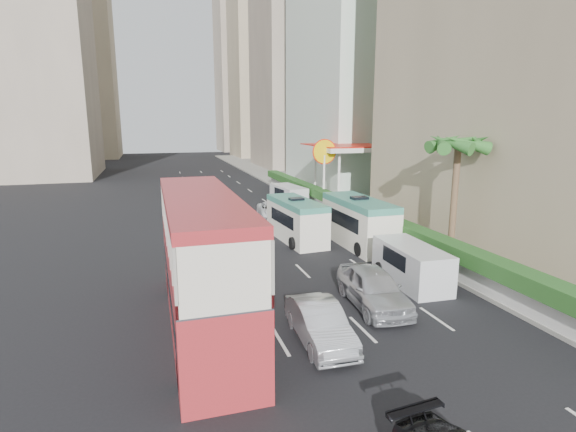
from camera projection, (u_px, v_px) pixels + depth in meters
name	position (u px, v px, depth m)	size (l,w,h in m)	color
ground_plane	(350.00, 307.00, 18.78)	(200.00, 200.00, 0.00)	black
double_decker_bus	(203.00, 262.00, 16.55)	(2.50, 11.00, 5.06)	#AF282C
car_silver_lane_a	(319.00, 342.00, 15.84)	(1.49, 4.26, 1.40)	silver
car_silver_lane_b	(372.00, 306.00, 18.89)	(1.95, 4.85, 1.65)	silver
van_asset	(272.00, 217.00, 36.41)	(1.96, 4.24, 1.18)	silver
minibus_near	(296.00, 220.00, 29.16)	(2.01, 6.02, 2.67)	silver
minibus_far	(359.00, 222.00, 27.95)	(2.20, 6.61, 2.93)	silver
panel_van_near	(411.00, 265.00, 21.44)	(1.86, 4.65, 1.86)	silver
panel_van_far	(289.00, 196.00, 41.12)	(1.86, 4.66, 1.86)	silver
sidewalk	(328.00, 199.00, 44.72)	(6.00, 120.00, 0.18)	#99968C
kerb_wall	(348.00, 216.00, 33.51)	(0.30, 44.00, 1.00)	silver
hedge	(348.00, 205.00, 33.33)	(1.10, 44.00, 0.70)	#2D6626
palm_tree	(454.00, 202.00, 24.04)	(0.36, 0.36, 6.40)	brown
shell_station	(346.00, 174.00, 42.58)	(6.50, 8.00, 5.50)	silver
tower_mid	(306.00, 13.00, 73.04)	(16.00, 16.00, 50.00)	tan
tower_far_a	(265.00, 53.00, 95.85)	(14.00, 14.00, 44.00)	tan
tower_far_b	(245.00, 73.00, 116.86)	(14.00, 14.00, 40.00)	tan
tower_left_b	(71.00, 45.00, 92.07)	(16.00, 16.00, 46.00)	tan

